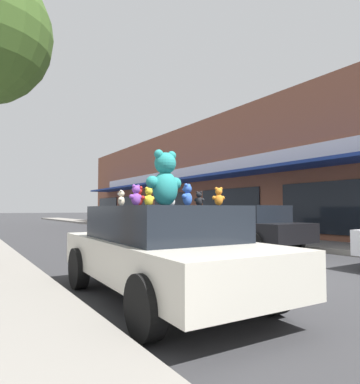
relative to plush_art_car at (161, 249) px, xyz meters
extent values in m
plane|color=#333335|center=(2.82, 0.57, -0.75)|extent=(260.00, 260.00, 0.00)
cube|color=brown|center=(15.57, 11.95, 2.52)|extent=(12.80, 34.63, 6.54)
cube|color=navy|center=(8.33, 11.95, 2.27)|extent=(1.67, 29.09, 0.12)
cube|color=silver|center=(9.12, 11.95, 2.82)|extent=(0.08, 27.70, 0.70)
cube|color=black|center=(9.13, 3.30, 0.65)|extent=(0.06, 4.39, 2.00)
cube|color=black|center=(9.13, 9.07, 0.65)|extent=(0.06, 4.39, 2.00)
cube|color=black|center=(9.13, 14.84, 0.65)|extent=(0.06, 4.39, 2.00)
cube|color=black|center=(9.13, 20.61, 0.65)|extent=(0.06, 4.39, 2.00)
cube|color=black|center=(9.13, 26.38, 0.65)|extent=(0.06, 4.39, 2.00)
cube|color=beige|center=(0.00, 0.00, -0.13)|extent=(1.95, 4.36, 0.55)
cube|color=black|center=(0.00, 0.00, 0.39)|extent=(1.66, 2.42, 0.50)
cylinder|color=black|center=(-0.83, 1.36, -0.41)|extent=(0.23, 0.69, 0.68)
cylinder|color=black|center=(0.93, 1.30, -0.41)|extent=(0.23, 0.69, 0.68)
cylinder|color=black|center=(-0.93, -1.30, -0.41)|extent=(0.23, 0.69, 0.68)
cylinder|color=black|center=(0.83, -1.36, -0.41)|extent=(0.23, 0.69, 0.68)
ellipsoid|color=teal|center=(0.05, -0.04, 0.90)|extent=(0.42, 0.37, 0.52)
sphere|color=teal|center=(0.05, -0.04, 1.28)|extent=(0.35, 0.35, 0.33)
sphere|color=teal|center=(0.17, -0.03, 1.41)|extent=(0.15, 0.15, 0.14)
sphere|color=teal|center=(-0.07, -0.04, 1.41)|extent=(0.15, 0.15, 0.14)
sphere|color=#47CDC6|center=(0.04, 0.10, 1.26)|extent=(0.13, 0.13, 0.13)
sphere|color=teal|center=(0.25, 0.01, 0.99)|extent=(0.21, 0.21, 0.19)
sphere|color=teal|center=(-0.16, -0.02, 0.99)|extent=(0.21, 0.21, 0.19)
ellipsoid|color=red|center=(-0.32, 0.12, 0.73)|extent=(0.16, 0.17, 0.18)
sphere|color=red|center=(-0.32, 0.12, 0.86)|extent=(0.15, 0.15, 0.11)
sphere|color=red|center=(-0.30, 0.08, 0.90)|extent=(0.06, 0.06, 0.05)
sphere|color=red|center=(-0.33, 0.15, 0.90)|extent=(0.06, 0.06, 0.05)
sphere|color=#FF4741|center=(-0.27, 0.13, 0.85)|extent=(0.06, 0.06, 0.04)
sphere|color=red|center=(-0.28, 0.05, 0.76)|extent=(0.09, 0.09, 0.07)
sphere|color=red|center=(-0.33, 0.19, 0.76)|extent=(0.09, 0.09, 0.07)
ellipsoid|color=yellow|center=(0.28, 0.95, 0.74)|extent=(0.18, 0.16, 0.21)
sphere|color=yellow|center=(0.28, 0.95, 0.90)|extent=(0.16, 0.16, 0.14)
sphere|color=yellow|center=(0.33, 0.96, 0.96)|extent=(0.07, 0.07, 0.06)
sphere|color=yellow|center=(0.23, 0.94, 0.96)|extent=(0.07, 0.07, 0.06)
sphere|color=#FFFF4D|center=(0.27, 1.00, 0.89)|extent=(0.06, 0.06, 0.05)
sphere|color=yellow|center=(0.36, 0.97, 0.78)|extent=(0.09, 0.09, 0.08)
sphere|color=yellow|center=(0.19, 0.95, 0.78)|extent=(0.09, 0.09, 0.08)
ellipsoid|color=black|center=(0.47, -0.32, 0.71)|extent=(0.13, 0.14, 0.14)
sphere|color=black|center=(0.47, -0.32, 0.81)|extent=(0.12, 0.12, 0.09)
sphere|color=black|center=(0.49, -0.34, 0.84)|extent=(0.05, 0.05, 0.04)
sphere|color=black|center=(0.45, -0.29, 0.84)|extent=(0.05, 0.05, 0.04)
sphere|color=#3A3A3D|center=(0.50, -0.30, 0.80)|extent=(0.05, 0.05, 0.03)
sphere|color=black|center=(0.51, -0.36, 0.73)|extent=(0.07, 0.07, 0.05)
sphere|color=black|center=(0.45, -0.27, 0.73)|extent=(0.07, 0.07, 0.05)
ellipsoid|color=white|center=(0.42, 0.38, 0.72)|extent=(0.16, 0.16, 0.16)
sphere|color=white|center=(0.42, 0.38, 0.84)|extent=(0.14, 0.14, 0.10)
sphere|color=white|center=(0.45, 0.41, 0.88)|extent=(0.06, 0.06, 0.04)
sphere|color=white|center=(0.39, 0.36, 0.88)|extent=(0.06, 0.06, 0.04)
sphere|color=white|center=(0.39, 0.42, 0.83)|extent=(0.05, 0.05, 0.04)
sphere|color=white|center=(0.46, 0.44, 0.75)|extent=(0.08, 0.08, 0.06)
sphere|color=white|center=(0.37, 0.35, 0.75)|extent=(0.08, 0.08, 0.06)
ellipsoid|color=beige|center=(-0.47, 0.40, 0.71)|extent=(0.15, 0.15, 0.15)
sphere|color=beige|center=(-0.47, 0.40, 0.82)|extent=(0.13, 0.13, 0.10)
sphere|color=beige|center=(-0.46, 0.43, 0.86)|extent=(0.06, 0.06, 0.04)
sphere|color=beige|center=(-0.49, 0.37, 0.86)|extent=(0.06, 0.06, 0.04)
sphere|color=white|center=(-0.51, 0.42, 0.82)|extent=(0.05, 0.05, 0.04)
sphere|color=beige|center=(-0.45, 0.45, 0.74)|extent=(0.08, 0.08, 0.06)
sphere|color=beige|center=(-0.51, 0.35, 0.74)|extent=(0.08, 0.08, 0.06)
ellipsoid|color=pink|center=(0.45, 0.74, 0.72)|extent=(0.14, 0.12, 0.18)
sphere|color=pink|center=(0.45, 0.74, 0.85)|extent=(0.11, 0.11, 0.11)
sphere|color=pink|center=(0.49, 0.74, 0.90)|extent=(0.05, 0.05, 0.05)
sphere|color=pink|center=(0.41, 0.74, 0.90)|extent=(0.05, 0.05, 0.05)
sphere|color=#FFA3DA|center=(0.45, 0.79, 0.85)|extent=(0.04, 0.04, 0.04)
sphere|color=pink|center=(0.52, 0.75, 0.76)|extent=(0.07, 0.07, 0.06)
sphere|color=pink|center=(0.38, 0.75, 0.76)|extent=(0.07, 0.07, 0.06)
ellipsoid|color=blue|center=(0.21, -0.39, 0.74)|extent=(0.20, 0.19, 0.20)
sphere|color=blue|center=(0.21, -0.39, 0.88)|extent=(0.17, 0.17, 0.13)
sphere|color=blue|center=(0.25, -0.37, 0.93)|extent=(0.07, 0.07, 0.05)
sphere|color=blue|center=(0.17, -0.41, 0.93)|extent=(0.07, 0.07, 0.05)
sphere|color=#548DFF|center=(0.19, -0.34, 0.88)|extent=(0.07, 0.07, 0.05)
sphere|color=blue|center=(0.28, -0.34, 0.77)|extent=(0.10, 0.10, 0.07)
sphere|color=blue|center=(0.14, -0.42, 0.77)|extent=(0.10, 0.10, 0.07)
ellipsoid|color=purple|center=(-0.61, -0.41, 0.72)|extent=(0.16, 0.15, 0.17)
sphere|color=purple|center=(-0.61, -0.41, 0.85)|extent=(0.14, 0.14, 0.11)
sphere|color=purple|center=(-0.58, -0.40, 0.89)|extent=(0.06, 0.06, 0.05)
sphere|color=purple|center=(-0.65, -0.42, 0.89)|extent=(0.06, 0.06, 0.05)
sphere|color=#BA67ED|center=(-0.63, -0.37, 0.84)|extent=(0.05, 0.05, 0.04)
sphere|color=purple|center=(-0.55, -0.38, 0.75)|extent=(0.08, 0.08, 0.06)
sphere|color=purple|center=(-0.68, -0.42, 0.75)|extent=(0.08, 0.08, 0.06)
ellipsoid|color=orange|center=(0.30, -0.99, 0.71)|extent=(0.14, 0.13, 0.15)
sphere|color=orange|center=(0.30, -0.99, 0.82)|extent=(0.12, 0.12, 0.09)
sphere|color=orange|center=(0.33, -1.00, 0.86)|extent=(0.05, 0.05, 0.04)
sphere|color=orange|center=(0.27, -0.98, 0.86)|extent=(0.05, 0.05, 0.04)
sphere|color=#FFBA41|center=(0.31, -0.95, 0.82)|extent=(0.04, 0.04, 0.04)
sphere|color=orange|center=(0.36, -1.00, 0.74)|extent=(0.07, 0.07, 0.05)
sphere|color=orange|center=(0.25, -0.96, 0.74)|extent=(0.07, 0.07, 0.05)
cube|color=black|center=(5.55, 4.18, -0.12)|extent=(1.80, 4.64, 0.58)
cube|color=black|center=(5.55, 4.18, 0.44)|extent=(1.58, 2.87, 0.54)
cylinder|color=black|center=(4.67, 5.61, -0.41)|extent=(0.20, 0.68, 0.68)
cylinder|color=black|center=(6.43, 5.61, -0.41)|extent=(0.20, 0.68, 0.68)
cylinder|color=black|center=(4.67, 2.74, -0.41)|extent=(0.20, 0.68, 0.68)
cylinder|color=black|center=(6.43, 2.74, -0.41)|extent=(0.20, 0.68, 0.68)
camera|label=1|loc=(-2.53, -4.47, 0.59)|focal=32.00mm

